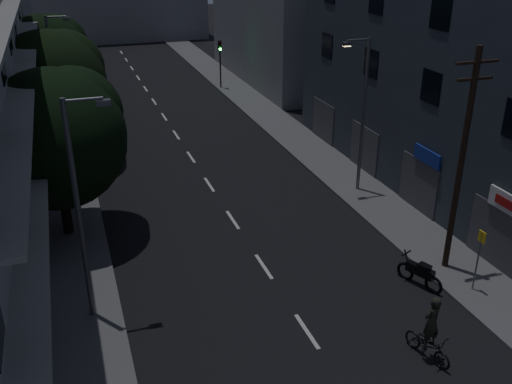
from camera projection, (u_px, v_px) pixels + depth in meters
ground at (189, 154)px, 35.89m from camera, size 160.00×160.00×0.00m
sidewalk_left at (65, 168)px, 33.65m from camera, size 3.00×90.00×0.15m
sidewalk_right at (299, 140)px, 38.08m from camera, size 3.00×90.00×0.15m
lane_markings at (170, 125)px, 41.27m from camera, size 0.15×60.50×0.01m
building_right at (476, 96)px, 27.68m from camera, size 6.19×28.00×11.00m
building_far_right at (274, 8)px, 51.37m from camera, size 6.00×20.00×13.00m
tree_near at (56, 134)px, 24.40m from camera, size 6.15×6.15×7.58m
tree_mid at (51, 82)px, 32.14m from camera, size 6.36×6.36×7.83m
tree_far at (47, 53)px, 40.79m from camera, size 6.06×6.06×7.49m
traffic_signal_far_right at (220, 54)px, 49.56m from camera, size 0.28×0.37×4.10m
traffic_signal_far_left at (63, 66)px, 45.16m from camera, size 0.28×0.37×4.10m
street_lamp_left_near at (81, 203)px, 18.83m from camera, size 1.51×0.25×8.00m
street_lamp_right at (362, 109)px, 28.87m from camera, size 1.51×0.25×8.00m
street_lamp_left_far at (56, 73)px, 36.15m from camera, size 1.51×0.25×8.00m
utility_pole at (462, 159)px, 21.71m from camera, size 1.80×0.24×9.00m
bus_stop_sign at (480, 250)px, 21.36m from camera, size 0.06×0.35×2.52m
motorcycle at (420, 274)px, 22.37m from camera, size 0.99×1.98×1.34m
cyclist at (429, 338)px, 18.42m from camera, size 1.08×1.97×2.37m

